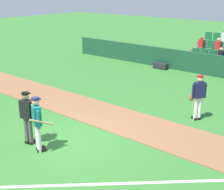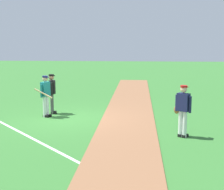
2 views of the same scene
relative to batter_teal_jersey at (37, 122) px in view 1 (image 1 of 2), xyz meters
The scene contains 9 objects.
ground_plane 1.37m from the batter_teal_jersey, 75.00° to the left, with size 80.00×80.00×0.00m, color #33702D.
infield_dirt_path 3.64m from the batter_teal_jersey, 85.90° to the left, with size 28.00×2.17×0.03m, color brown.
foul_line_chalk 3.42m from the batter_teal_jersey, ahead, with size 12.00×0.10×0.01m, color white.
dugout_fence 11.84m from the batter_teal_jersey, 88.79° to the left, with size 20.00×0.16×1.23m, color #19472D.
stadium_bleachers 13.72m from the batter_teal_jersey, 88.94° to the left, with size 3.90×2.95×2.30m.
batter_teal_jersey is the anchor object (origin of this frame).
umpire_home_plate 0.65m from the batter_teal_jersey, 169.24° to the left, with size 0.58×0.37×1.76m.
runner_navy_jersey 6.02m from the batter_teal_jersey, 63.85° to the left, with size 0.51×0.55×1.76m.
equipment_bag 11.71m from the batter_teal_jersey, 103.00° to the left, with size 0.90×0.36×0.36m, color #232328.
Camera 1 is at (7.16, -6.33, 4.86)m, focal length 51.48 mm.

